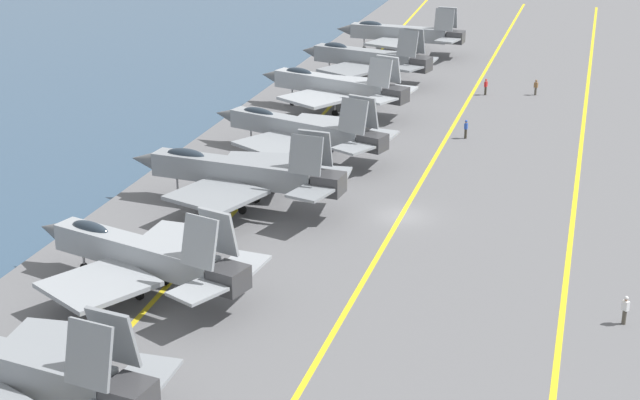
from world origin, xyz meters
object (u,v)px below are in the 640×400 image
object	(u,v)px
parked_jet_sixth	(334,86)
crew_blue_vest	(466,128)
parked_jet_fifth	(300,129)
parked_jet_fourth	(237,172)
crew_brown_vest	(536,87)
parked_jet_second	(9,365)
parked_jet_third	(140,254)
crew_white_vest	(625,309)
parked_jet_seventh	(366,58)
crew_red_vest	(486,86)
parked_jet_eighth	(402,34)

from	to	relation	value
parked_jet_sixth	crew_blue_vest	distance (m)	14.93
parked_jet_fifth	crew_blue_vest	size ratio (longest dim) A/B	9.99
parked_jet_fourth	crew_brown_vest	world-z (taller)	parked_jet_fourth
parked_jet_second	crew_blue_vest	xyz separation A→B (m)	(50.41, -14.56, -1.34)
parked_jet_third	crew_white_vest	distance (m)	28.43
parked_jet_third	parked_jet_seventh	bearing A→B (deg)	-0.55
parked_jet_seventh	crew_red_vest	distance (m)	13.83
parked_jet_fourth	parked_jet_fifth	xyz separation A→B (m)	(12.87, -0.80, -0.27)
parked_jet_sixth	crew_white_vest	size ratio (longest dim) A/B	9.58
crew_brown_vest	parked_jet_eighth	bearing A→B (deg)	48.16
parked_jet_sixth	parked_jet_eighth	size ratio (longest dim) A/B	1.01
parked_jet_third	parked_jet_fourth	xyz separation A→B (m)	(14.81, -0.65, 0.39)
crew_blue_vest	parked_jet_eighth	bearing A→B (deg)	21.12
parked_jet_fourth	parked_jet_seventh	bearing A→B (deg)	0.18
parked_jet_fifth	crew_brown_vest	bearing A→B (deg)	-33.42
crew_blue_vest	crew_red_vest	bearing A→B (deg)	0.95
parked_jet_third	crew_brown_vest	bearing A→B (deg)	-19.37
parked_jet_fourth	parked_jet_sixth	bearing A→B (deg)	0.39
crew_white_vest	parked_jet_third	bearing A→B (deg)	97.14
parked_jet_fifth	parked_jet_eighth	distance (m)	42.79
parked_jet_third	crew_red_vest	bearing A→B (deg)	-14.85
parked_jet_eighth	crew_white_vest	bearing A→B (deg)	-158.15
parked_jet_second	parked_jet_fifth	bearing A→B (deg)	-2.32
crew_white_vest	crew_red_vest	bearing A→B (deg)	15.89
parked_jet_fifth	parked_jet_seventh	bearing A→B (deg)	1.93
crew_blue_vest	crew_white_vest	distance (m)	36.04
parked_jet_fourth	crew_white_vest	size ratio (longest dim) A/B	9.87
parked_jet_second	crew_red_vest	size ratio (longest dim) A/B	9.63
parked_jet_third	crew_blue_vest	size ratio (longest dim) A/B	9.24
parked_jet_third	crew_brown_vest	xyz separation A→B (m)	(54.52, -19.17, -1.42)
parked_jet_eighth	crew_blue_vest	distance (m)	36.12
parked_jet_third	crew_blue_vest	xyz separation A→B (m)	(36.81, -14.34, -1.37)
parked_jet_second	crew_blue_vest	distance (m)	52.48
parked_jet_fifth	parked_jet_sixth	bearing A→B (deg)	3.94
parked_jet_third	parked_jet_eighth	xyz separation A→B (m)	(70.47, -1.34, 0.28)
crew_brown_vest	crew_red_vest	distance (m)	5.29
crew_red_vest	parked_jet_third	bearing A→B (deg)	165.15
parked_jet_third	parked_jet_fifth	size ratio (longest dim) A/B	0.92
parked_jet_third	parked_jet_eighth	bearing A→B (deg)	-1.09
parked_jet_sixth	crew_blue_vest	world-z (taller)	parked_jet_sixth
parked_jet_third	parked_jet_seventh	world-z (taller)	parked_jet_seventh
crew_red_vest	crew_blue_vest	xyz separation A→B (m)	(-16.28, -0.27, 0.00)
parked_jet_fourth	parked_jet_fifth	distance (m)	12.90
parked_jet_eighth	parked_jet_second	bearing A→B (deg)	178.94
parked_jet_seventh	crew_brown_vest	xyz separation A→B (m)	(-0.79, -18.64, -1.75)
parked_jet_eighth	parked_jet_fourth	bearing A→B (deg)	179.29
parked_jet_third	crew_white_vest	bearing A→B (deg)	-82.86
parked_jet_fourth	parked_jet_seventh	size ratio (longest dim) A/B	1.08
parked_jet_sixth	crew_blue_vest	xyz separation A→B (m)	(-5.24, -13.88, -1.73)
parked_jet_second	crew_white_vest	bearing A→B (deg)	-58.91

